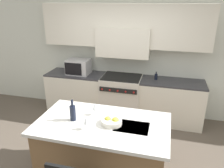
{
  "coord_description": "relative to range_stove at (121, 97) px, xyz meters",
  "views": [
    {
      "loc": [
        0.91,
        -2.54,
        2.47
      ],
      "look_at": [
        0.07,
        0.66,
        1.18
      ],
      "focal_mm": 35.0,
      "sensor_mm": 36.0,
      "label": 1
    }
  ],
  "objects": [
    {
      "name": "range_stove",
      "position": [
        0.0,
        0.0,
        0.0
      ],
      "size": [
        0.83,
        0.7,
        0.94
      ],
      "color": "beige",
      "rests_on": "ground_plane"
    },
    {
      "name": "wine_bottle",
      "position": [
        -0.26,
        -1.9,
        0.58
      ],
      "size": [
        0.08,
        0.08,
        0.3
      ],
      "color": "black",
      "rests_on": "kitchen_island"
    },
    {
      "name": "back_cabinetry",
      "position": [
        0.0,
        0.27,
        1.12
      ],
      "size": [
        10.0,
        0.46,
        2.7
      ],
      "color": "silver",
      "rests_on": "ground_plane"
    },
    {
      "name": "oil_bottle_on_counter",
      "position": [
        0.71,
        0.07,
        0.51
      ],
      "size": [
        0.06,
        0.06,
        0.16
      ],
      "color": "black",
      "rests_on": "back_counter"
    },
    {
      "name": "kitchen_island",
      "position": [
        0.14,
        -1.86,
        0.0
      ],
      "size": [
        1.78,
        1.01,
        0.93
      ],
      "color": "brown",
      "rests_on": "ground_plane"
    },
    {
      "name": "back_counter",
      "position": [
        0.0,
        0.02,
        -0.01
      ],
      "size": [
        3.4,
        0.62,
        0.92
      ],
      "color": "silver",
      "rests_on": "ground_plane"
    },
    {
      "name": "fruit_bowl",
      "position": [
        0.28,
        -1.86,
        0.5
      ],
      "size": [
        0.27,
        0.27,
        0.11
      ],
      "color": "silver",
      "rests_on": "kitchen_island"
    },
    {
      "name": "microwave",
      "position": [
        -0.98,
        0.02,
        0.61
      ],
      "size": [
        0.49,
        0.4,
        0.32
      ],
      "color": "#B7B7BC",
      "rests_on": "back_counter"
    },
    {
      "name": "wine_glass_far",
      "position": [
        -0.02,
        -1.68,
        0.59
      ],
      "size": [
        0.08,
        0.08,
        0.19
      ],
      "color": "white",
      "rests_on": "kitchen_island"
    },
    {
      "name": "wine_glass_near",
      "position": [
        0.0,
        -2.06,
        0.59
      ],
      "size": [
        0.08,
        0.08,
        0.19
      ],
      "color": "white",
      "rests_on": "kitchen_island"
    }
  ]
}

